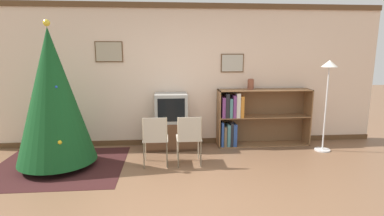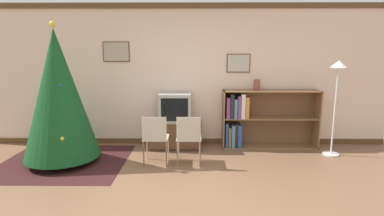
{
  "view_description": "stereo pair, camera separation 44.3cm",
  "coord_description": "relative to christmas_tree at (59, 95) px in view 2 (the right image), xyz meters",
  "views": [
    {
      "loc": [
        -0.17,
        -3.29,
        1.83
      ],
      "look_at": [
        0.23,
        1.36,
        0.93
      ],
      "focal_mm": 28.0,
      "sensor_mm": 36.0,
      "label": 1
    },
    {
      "loc": [
        0.27,
        -3.31,
        1.83
      ],
      "look_at": [
        0.23,
        1.36,
        0.93
      ],
      "focal_mm": 28.0,
      "sensor_mm": 36.0,
      "label": 2
    }
  ],
  "objects": [
    {
      "name": "area_rug",
      "position": [
        0.0,
        -0.0,
        -1.14
      ],
      "size": [
        2.04,
        1.79,
        0.01
      ],
      "color": "#381919",
      "rests_on": "ground_plane"
    },
    {
      "name": "folding_chair_right",
      "position": [
        2.09,
        -0.11,
        -0.67
      ],
      "size": [
        0.4,
        0.4,
        0.82
      ],
      "color": "#BCB29E",
      "rests_on": "ground_plane"
    },
    {
      "name": "wall_back",
      "position": [
        1.91,
        1.1,
        0.21
      ],
      "size": [
        8.07,
        0.11,
        2.7
      ],
      "color": "beige",
      "rests_on": "ground_plane"
    },
    {
      "name": "christmas_tree",
      "position": [
        0.0,
        0.0,
        0.0
      ],
      "size": [
        1.19,
        1.19,
        2.27
      ],
      "color": "maroon",
      "rests_on": "area_rug"
    },
    {
      "name": "folding_chair_left",
      "position": [
        1.55,
        -0.11,
        -0.67
      ],
      "size": [
        0.4,
        0.4,
        0.82
      ],
      "color": "#BCB29E",
      "rests_on": "ground_plane"
    },
    {
      "name": "ground_plane",
      "position": [
        1.91,
        -1.41,
        -1.14
      ],
      "size": [
        24.0,
        24.0,
        0.0
      ],
      "primitive_type": "plane",
      "color": "brown"
    },
    {
      "name": "vase",
      "position": [
        3.34,
        0.88,
        0.06
      ],
      "size": [
        0.12,
        0.12,
        0.2
      ],
      "color": "brown",
      "rests_on": "bookshelf"
    },
    {
      "name": "tv_console",
      "position": [
        1.82,
        0.78,
        -0.88
      ],
      "size": [
        0.97,
        0.49,
        0.52
      ],
      "color": "#412A1A",
      "rests_on": "ground_plane"
    },
    {
      "name": "television",
      "position": [
        1.82,
        0.78,
        -0.35
      ],
      "size": [
        0.59,
        0.48,
        0.54
      ],
      "color": "#9E9E99",
      "rests_on": "tv_console"
    },
    {
      "name": "standing_lamp",
      "position": [
        4.62,
        0.4,
        0.14
      ],
      "size": [
        0.28,
        0.28,
        1.67
      ],
      "color": "silver",
      "rests_on": "ground_plane"
    },
    {
      "name": "bookshelf",
      "position": [
        3.29,
        0.87,
        -0.58
      ],
      "size": [
        1.8,
        0.36,
        1.1
      ],
      "color": "olive",
      "rests_on": "ground_plane"
    }
  ]
}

